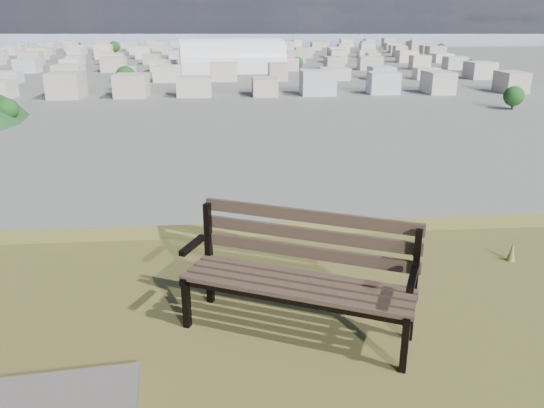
{
  "coord_description": "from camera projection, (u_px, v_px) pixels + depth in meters",
  "views": [
    {
      "loc": [
        -0.24,
        -1.14,
        27.16
      ],
      "look_at": [
        0.22,
        4.16,
        25.3
      ],
      "focal_mm": 35.0,
      "sensor_mm": 36.0,
      "label": 1
    }
  ],
  "objects": [
    {
      "name": "park_bench",
      "position": [
        301.0,
        268.0,
        3.78
      ],
      "size": [
        1.7,
        1.16,
        0.86
      ],
      "rotation": [
        0.0,
        0.0,
        -0.43
      ],
      "color": "#433227",
      "rests_on": "hilltop_mesa"
    },
    {
      "name": "arena",
      "position": [
        232.0,
        62.0,
        281.44
      ],
      "size": [
        56.75,
        28.58,
        23.08
      ],
      "rotation": [
        0.0,
        0.0,
        0.1
      ],
      "color": "silver",
      "rests_on": "ground"
    },
    {
      "name": "city_blocks",
      "position": [
        225.0,
        54.0,
        379.81
      ],
      "size": [
        395.0,
        361.0,
        7.0
      ],
      "color": "beige",
      "rests_on": "ground"
    },
    {
      "name": "city_trees",
      "position": [
        180.0,
        60.0,
        306.29
      ],
      "size": [
        406.52,
        387.2,
        9.98
      ],
      "color": "#332419",
      "rests_on": "ground"
    },
    {
      "name": "bay_water",
      "position": [
        224.0,
        37.0,
        856.34
      ],
      "size": [
        2400.0,
        700.0,
        0.12
      ],
      "primitive_type": "cube",
      "color": "#8897AE",
      "rests_on": "ground"
    },
    {
      "name": "far_hills",
      "position": [
        199.0,
        19.0,
        1315.88
      ],
      "size": [
        2050.0,
        340.0,
        60.0
      ],
      "color": "#898FAA",
      "rests_on": "ground"
    }
  ]
}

